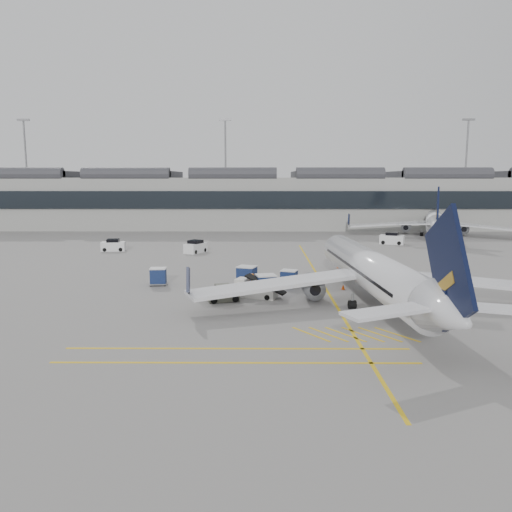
{
  "coord_description": "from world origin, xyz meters",
  "views": [
    {
      "loc": [
        3.38,
        -40.58,
        10.73
      ],
      "look_at": [
        3.12,
        2.94,
        4.0
      ],
      "focal_mm": 35.0,
      "sensor_mm": 36.0,
      "label": 1
    }
  ],
  "objects_px": {
    "belt_loader": "(253,290)",
    "pushback_tug": "(223,294)",
    "airliner_main": "(374,272)",
    "ramp_agent_b": "(248,285)",
    "baggage_cart_a": "(289,278)",
    "ramp_agent_a": "(253,284)"
  },
  "relations": [
    {
      "from": "ramp_agent_b",
      "to": "belt_loader",
      "type": "bearing_deg",
      "value": 71.09
    },
    {
      "from": "ramp_agent_a",
      "to": "pushback_tug",
      "type": "relative_size",
      "value": 0.65
    },
    {
      "from": "ramp_agent_b",
      "to": "pushback_tug",
      "type": "xyz_separation_m",
      "value": [
        -2.17,
        -2.86,
        -0.15
      ]
    },
    {
      "from": "airliner_main",
      "to": "ramp_agent_a",
      "type": "xyz_separation_m",
      "value": [
        -10.51,
        3.57,
        -1.78
      ]
    },
    {
      "from": "belt_loader",
      "to": "pushback_tug",
      "type": "relative_size",
      "value": 1.73
    },
    {
      "from": "belt_loader",
      "to": "ramp_agent_b",
      "type": "height_order",
      "value": "belt_loader"
    },
    {
      "from": "ramp_agent_a",
      "to": "pushback_tug",
      "type": "distance_m",
      "value": 3.8
    },
    {
      "from": "belt_loader",
      "to": "baggage_cart_a",
      "type": "relative_size",
      "value": 2.61
    },
    {
      "from": "baggage_cart_a",
      "to": "ramp_agent_a",
      "type": "bearing_deg",
      "value": -119.34
    },
    {
      "from": "belt_loader",
      "to": "ramp_agent_b",
      "type": "distance_m",
      "value": 1.3
    },
    {
      "from": "pushback_tug",
      "to": "ramp_agent_a",
      "type": "bearing_deg",
      "value": 30.58
    },
    {
      "from": "belt_loader",
      "to": "ramp_agent_b",
      "type": "xyz_separation_m",
      "value": [
        -0.5,
        1.18,
        0.21
      ]
    },
    {
      "from": "ramp_agent_a",
      "to": "ramp_agent_b",
      "type": "distance_m",
      "value": 0.49
    },
    {
      "from": "ramp_agent_a",
      "to": "baggage_cart_a",
      "type": "bearing_deg",
      "value": -15.71
    },
    {
      "from": "baggage_cart_a",
      "to": "pushback_tug",
      "type": "relative_size",
      "value": 0.66
    },
    {
      "from": "ramp_agent_a",
      "to": "ramp_agent_b",
      "type": "relative_size",
      "value": 1.2
    },
    {
      "from": "belt_loader",
      "to": "baggage_cart_a",
      "type": "xyz_separation_m",
      "value": [
        3.54,
        4.21,
        0.32
      ]
    },
    {
      "from": "airliner_main",
      "to": "ramp_agent_b",
      "type": "bearing_deg",
      "value": 157.88
    },
    {
      "from": "baggage_cart_a",
      "to": "ramp_agent_a",
      "type": "distance_m",
      "value": 4.78
    },
    {
      "from": "baggage_cart_a",
      "to": "ramp_agent_b",
      "type": "height_order",
      "value": "baggage_cart_a"
    },
    {
      "from": "baggage_cart_a",
      "to": "ramp_agent_a",
      "type": "height_order",
      "value": "ramp_agent_a"
    },
    {
      "from": "airliner_main",
      "to": "pushback_tug",
      "type": "xyz_separation_m",
      "value": [
        -13.12,
        0.83,
        -2.09
      ]
    }
  ]
}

